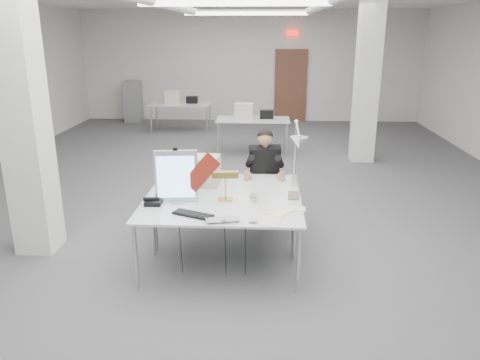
% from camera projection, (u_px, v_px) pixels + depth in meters
% --- Properties ---
extents(room_shell, '(10.04, 14.04, 3.24)m').
position_uv_depth(room_shell, '(238.00, 92.00, 7.26)').
color(room_shell, '#4A4A4C').
rests_on(room_shell, ground).
extents(desk_main, '(1.80, 0.90, 0.02)m').
position_uv_depth(desk_main, '(220.00, 211.00, 5.05)').
color(desk_main, silver).
rests_on(desk_main, room_shell).
extents(desk_second, '(1.80, 0.90, 0.02)m').
position_uv_depth(desk_second, '(226.00, 185.00, 5.90)').
color(desk_second, silver).
rests_on(desk_second, room_shell).
extents(bg_desk_a, '(1.60, 0.80, 0.02)m').
position_uv_depth(bg_desk_a, '(253.00, 120.00, 10.27)').
color(bg_desk_a, silver).
rests_on(bg_desk_a, room_shell).
extents(bg_desk_b, '(1.60, 0.80, 0.02)m').
position_uv_depth(bg_desk_b, '(181.00, 104.00, 12.47)').
color(bg_desk_b, silver).
rests_on(bg_desk_b, room_shell).
extents(filing_cabinet, '(0.45, 0.55, 1.20)m').
position_uv_depth(filing_cabinet, '(133.00, 101.00, 13.98)').
color(filing_cabinet, gray).
rests_on(filing_cabinet, room_shell).
extents(office_chair, '(0.63, 0.63, 1.11)m').
position_uv_depth(office_chair, '(264.00, 184.00, 6.53)').
color(office_chair, black).
rests_on(office_chair, room_shell).
extents(seated_person, '(0.57, 0.66, 0.89)m').
position_uv_depth(seated_person, '(265.00, 161.00, 6.38)').
color(seated_person, black).
rests_on(seated_person, office_chair).
extents(monitor, '(0.48, 0.11, 0.60)m').
position_uv_depth(monitor, '(176.00, 176.00, 5.20)').
color(monitor, silver).
rests_on(monitor, desk_main).
extents(pennant, '(0.44, 0.11, 0.48)m').
position_uv_depth(pennant, '(202.00, 173.00, 5.13)').
color(pennant, maroon).
rests_on(pennant, monitor).
extents(keyboard, '(0.46, 0.31, 0.02)m').
position_uv_depth(keyboard, '(193.00, 214.00, 4.88)').
color(keyboard, black).
rests_on(keyboard, desk_main).
extents(laptop, '(0.39, 0.30, 0.03)m').
position_uv_depth(laptop, '(224.00, 222.00, 4.68)').
color(laptop, silver).
rests_on(laptop, desk_main).
extents(mouse, '(0.11, 0.08, 0.04)m').
position_uv_depth(mouse, '(253.00, 221.00, 4.69)').
color(mouse, '#AAA9AE').
rests_on(mouse, desk_main).
extents(bankers_lamp, '(0.32, 0.15, 0.36)m').
position_uv_depth(bankers_lamp, '(225.00, 185.00, 5.28)').
color(bankers_lamp, gold).
rests_on(bankers_lamp, desk_main).
extents(desk_phone, '(0.19, 0.17, 0.05)m').
position_uv_depth(desk_phone, '(153.00, 203.00, 5.18)').
color(desk_phone, black).
rests_on(desk_phone, desk_main).
extents(picture_frame_left, '(0.13, 0.04, 0.10)m').
position_uv_depth(picture_frame_left, '(164.00, 194.00, 5.39)').
color(picture_frame_left, olive).
rests_on(picture_frame_left, desk_main).
extents(picture_frame_right, '(0.13, 0.03, 0.10)m').
position_uv_depth(picture_frame_right, '(294.00, 195.00, 5.33)').
color(picture_frame_right, '#AF7F4B').
rests_on(picture_frame_right, desk_main).
extents(desk_clock, '(0.10, 0.05, 0.10)m').
position_uv_depth(desk_clock, '(254.00, 197.00, 5.29)').
color(desk_clock, '#AAA9AE').
rests_on(desk_clock, desk_main).
extents(paper_stack_a, '(0.25, 0.31, 0.01)m').
position_uv_depth(paper_stack_a, '(271.00, 221.00, 4.73)').
color(paper_stack_a, silver).
rests_on(paper_stack_a, desk_main).
extents(paper_stack_b, '(0.31, 0.32, 0.01)m').
position_uv_depth(paper_stack_b, '(279.00, 212.00, 4.96)').
color(paper_stack_b, '#FFE698').
rests_on(paper_stack_b, desk_main).
extents(paper_stack_c, '(0.22, 0.16, 0.01)m').
position_uv_depth(paper_stack_c, '(296.00, 209.00, 5.05)').
color(paper_stack_c, silver).
rests_on(paper_stack_c, desk_main).
extents(beige_monitor, '(0.42, 0.40, 0.36)m').
position_uv_depth(beige_monitor, '(203.00, 170.00, 5.83)').
color(beige_monitor, beige).
rests_on(beige_monitor, desk_second).
extents(architect_lamp, '(0.41, 0.76, 0.93)m').
position_uv_depth(architect_lamp, '(297.00, 154.00, 5.47)').
color(architect_lamp, silver).
rests_on(architect_lamp, desk_second).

